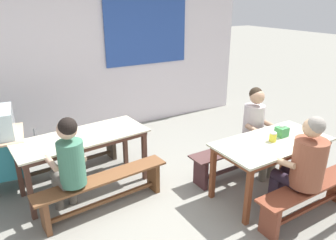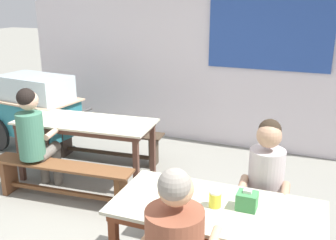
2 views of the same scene
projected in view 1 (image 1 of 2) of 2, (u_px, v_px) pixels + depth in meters
The scene contains 13 objects.
ground_plane at pixel (181, 203), 4.13m from camera, with size 40.00×40.00×0.00m, color gray.
backdrop_wall at pixel (100, 51), 5.90m from camera, with size 6.16×0.23×2.96m.
dining_table_far at pixel (82, 141), 4.23m from camera, with size 1.77×0.86×0.78m.
dining_table_near at pixel (272, 147), 4.09m from camera, with size 1.56×0.79×0.78m.
bench_far_back at pixel (70, 152), 4.84m from camera, with size 1.62×0.44×0.45m.
bench_far_front at pixel (104, 187), 3.92m from camera, with size 1.70×0.43×0.45m.
bench_near_back at pixel (237, 156), 4.71m from camera, with size 1.57×0.34×0.45m.
bench_near_front at pixel (308, 196), 3.75m from camera, with size 1.51×0.32×0.45m.
person_right_near_table at pixel (257, 126), 4.63m from camera, with size 0.42×0.55×1.30m.
person_near_front at pixel (304, 163), 3.58m from camera, with size 0.49×0.58×1.32m.
person_left_back_turned at pixel (69, 161), 3.62m from camera, with size 0.44×0.56×1.30m.
tissue_box at pixel (282, 132), 4.18m from camera, with size 0.15×0.13×0.15m.
condiment_jar at pixel (273, 137), 4.03m from camera, with size 0.09×0.09×0.12m.
Camera 1 is at (-1.89, -2.91, 2.49)m, focal length 34.24 mm.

